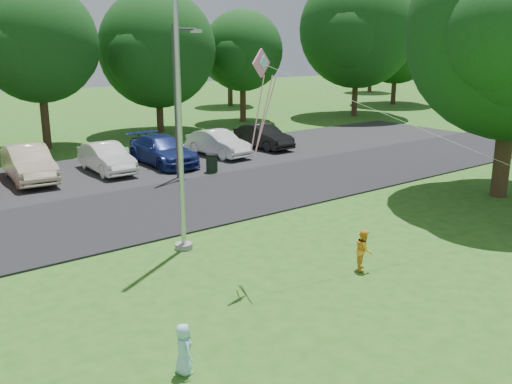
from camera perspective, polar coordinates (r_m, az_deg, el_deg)
ground at (r=15.21m, az=14.39°, el=-7.98°), size 120.00×120.00×0.00m
park_road at (r=21.55m, az=-4.58°, el=-0.57°), size 60.00×6.00×0.06m
parking_strip at (r=27.09m, az=-12.08°, el=2.40°), size 42.00×7.00×0.06m
flagpole at (r=15.61m, az=-7.72°, el=8.82°), size 0.50×0.50×10.00m
street_lamp at (r=24.30m, az=-7.70°, el=10.24°), size 1.73×0.75×6.37m
trash_can at (r=25.49m, az=-4.44°, el=2.84°), size 0.55×0.55×0.87m
tree_row at (r=35.12m, az=-16.57°, el=14.31°), size 64.35×11.94×10.88m
horizon_trees at (r=45.04m, az=-18.00°, el=12.46°), size 77.46×7.20×7.02m
parked_cars at (r=26.64m, az=-13.44°, el=3.68°), size 16.84×5.15×1.47m
child_yellow at (r=15.09m, az=10.73°, el=-5.70°), size 0.67×0.67×1.10m
child_blue at (r=10.63m, az=-7.25°, el=-15.31°), size 0.36×0.51×0.96m
kite at (r=13.65m, az=1.53°, el=10.71°), size 9.15×2.61×3.85m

